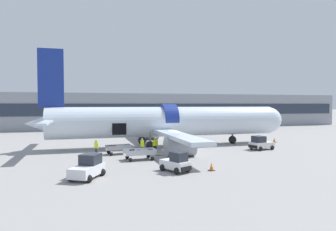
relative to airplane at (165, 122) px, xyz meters
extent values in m
plane|color=gray|center=(0.84, -4.11, -3.19)|extent=(500.00, 500.00, 0.00)
cube|color=gray|center=(0.84, 32.66, 0.83)|extent=(108.52, 9.32, 8.03)
cube|color=#232D3D|center=(0.84, 27.94, 1.23)|extent=(106.35, 0.16, 2.57)
cylinder|color=silver|center=(0.44, 0.00, 0.09)|extent=(30.55, 3.90, 3.90)
sphere|color=silver|center=(15.71, 0.00, 0.09)|extent=(3.71, 3.71, 3.71)
cone|color=silver|center=(-14.83, 0.00, 0.09)|extent=(4.49, 3.59, 3.59)
cylinder|color=navy|center=(0.44, -0.04, 0.44)|extent=(1.83, 3.91, 3.91)
cube|color=navy|center=(-14.10, 0.00, 5.52)|extent=(2.93, 0.28, 6.96)
cube|color=silver|center=(-14.25, -4.05, 0.48)|extent=(0.97, 8.11, 0.20)
cube|color=silver|center=(-14.25, 4.06, 0.48)|extent=(0.97, 8.11, 0.20)
cube|color=silver|center=(-0.78, -7.82, -0.98)|extent=(2.32, 14.48, 0.40)
cube|color=silver|center=(-0.78, 7.83, -0.98)|extent=(2.32, 14.48, 0.40)
cylinder|color=gray|center=(-0.58, -8.03, -2.07)|extent=(3.16, 2.16, 2.16)
cylinder|color=gray|center=(-0.58, 8.04, -2.07)|extent=(3.16, 2.16, 2.16)
cube|color=black|center=(-6.28, -1.93, -0.59)|extent=(1.70, 0.12, 1.40)
cylinder|color=#56565B|center=(9.91, 0.00, -1.76)|extent=(0.22, 0.22, 1.75)
sphere|color=black|center=(9.91, 0.00, -2.63)|extent=(1.11, 1.11, 1.11)
cylinder|color=#56565B|center=(-2.62, -2.65, -1.76)|extent=(0.22, 0.22, 1.75)
sphere|color=black|center=(-2.62, -2.65, -2.63)|extent=(1.11, 1.11, 1.11)
cylinder|color=#56565B|center=(-2.62, 2.65, -1.76)|extent=(0.22, 0.22, 1.75)
sphere|color=black|center=(-2.62, 2.65, -2.63)|extent=(1.11, 1.11, 1.11)
cube|color=white|center=(-3.19, -14.59, -2.61)|extent=(2.23, 2.84, 0.68)
cube|color=#232833|center=(-2.99, -14.99, -1.89)|extent=(1.45, 1.49, 0.75)
cube|color=black|center=(-2.61, -15.78, -2.74)|extent=(1.05, 0.59, 0.34)
sphere|color=black|center=(-3.34, -15.63, -2.91)|extent=(0.56, 0.56, 0.56)
sphere|color=black|center=(-2.28, -15.11, -2.91)|extent=(0.56, 0.56, 0.56)
sphere|color=black|center=(-4.10, -14.07, -2.91)|extent=(0.56, 0.56, 0.56)
sphere|color=black|center=(-3.04, -13.55, -2.91)|extent=(0.56, 0.56, 0.56)
cube|color=silver|center=(-10.24, -15.00, -2.58)|extent=(2.86, 3.47, 0.74)
cube|color=#232833|center=(-9.97, -14.53, -1.81)|extent=(1.81, 1.86, 0.80)
cube|color=black|center=(-9.45, -13.60, -2.73)|extent=(1.24, 0.78, 0.37)
sphere|color=black|center=(-9.09, -14.43, -2.91)|extent=(0.56, 0.56, 0.56)
sphere|color=black|center=(-10.34, -13.72, -2.91)|extent=(0.56, 0.56, 0.56)
sphere|color=black|center=(-10.14, -16.28, -2.91)|extent=(0.56, 0.56, 0.56)
sphere|color=black|center=(-11.39, -15.57, -2.91)|extent=(0.56, 0.56, 0.56)
cube|color=silver|center=(10.68, -6.02, -2.60)|extent=(3.01, 2.08, 0.69)
cube|color=#232833|center=(10.20, -6.11, -1.88)|extent=(1.47, 1.57, 0.76)
cube|color=black|center=(9.27, -6.28, -2.74)|extent=(0.38, 1.45, 0.35)
sphere|color=black|center=(9.62, -5.44, -2.91)|extent=(0.56, 0.56, 0.56)
sphere|color=black|center=(9.89, -6.95, -2.91)|extent=(0.56, 0.56, 0.56)
sphere|color=black|center=(11.47, -5.10, -2.91)|extent=(0.56, 0.56, 0.56)
sphere|color=black|center=(11.74, -6.61, -2.91)|extent=(0.56, 0.56, 0.56)
cube|color=#999BA0|center=(-6.67, -4.65, -2.60)|extent=(3.00, 1.73, 0.05)
cube|color=#999BA0|center=(-5.29, -4.47, -2.36)|extent=(0.23, 1.38, 0.42)
cube|color=#999BA0|center=(-6.59, -5.30, -2.36)|extent=(2.77, 0.41, 0.42)
cube|color=#999BA0|center=(-6.76, -3.99, -2.36)|extent=(2.77, 0.41, 0.42)
cube|color=#333338|center=(-4.81, -4.41, -2.85)|extent=(0.90, 0.19, 0.06)
sphere|color=black|center=(-5.60, -5.21, -2.99)|extent=(0.40, 0.40, 0.40)
sphere|color=black|center=(-5.77, -3.83, -2.99)|extent=(0.40, 0.40, 0.40)
sphere|color=black|center=(-7.57, -5.46, -2.99)|extent=(0.40, 0.40, 0.40)
sphere|color=black|center=(-7.75, -4.09, -2.99)|extent=(0.40, 0.40, 0.40)
cube|color=black|center=(-7.61, -4.54, -2.38)|extent=(0.48, 0.20, 0.39)
cube|color=#4C1E1E|center=(-7.20, -4.97, -2.35)|extent=(0.46, 0.19, 0.46)
cube|color=#2D2D33|center=(-5.85, -4.30, -2.42)|extent=(0.47, 0.32, 0.31)
cube|color=#B7BABF|center=(-5.05, -8.66, -2.60)|extent=(3.25, 1.74, 0.05)
cube|color=#B7BABF|center=(-3.50, -8.58, -2.34)|extent=(0.14, 1.57, 0.46)
cube|color=#B7BABF|center=(-5.01, -9.42, -2.34)|extent=(3.11, 0.23, 0.46)
cube|color=#B7BABF|center=(-5.09, -7.91, -2.34)|extent=(3.11, 0.23, 0.46)
cube|color=#333338|center=(-3.02, -8.55, -2.85)|extent=(0.90, 0.13, 0.06)
sphere|color=black|center=(-3.90, -9.39, -2.99)|extent=(0.40, 0.40, 0.40)
sphere|color=black|center=(-3.99, -7.82, -2.99)|extent=(0.40, 0.40, 0.40)
sphere|color=black|center=(-6.12, -9.51, -2.99)|extent=(0.40, 0.40, 0.40)
sphere|color=black|center=(-6.20, -7.94, -2.99)|extent=(0.40, 0.40, 0.40)
cube|color=#1E2347|center=(-5.20, -8.92, -2.36)|extent=(0.37, 0.28, 0.43)
cube|color=#1E2347|center=(-5.86, -8.84, -2.32)|extent=(0.49, 0.22, 0.50)
cube|color=#14472D|center=(-4.56, -8.87, -2.38)|extent=(0.50, 0.33, 0.38)
cube|color=#1E2347|center=(-3.95, -8.73, -2.35)|extent=(0.56, 0.35, 0.44)
cylinder|color=#1E2338|center=(-4.15, -5.33, -2.76)|extent=(0.38, 0.38, 0.86)
cylinder|color=#B7E019|center=(-4.15, -5.33, -1.99)|extent=(0.49, 0.49, 0.68)
sphere|color=tan|center=(-4.15, -5.33, -1.53)|extent=(0.24, 0.24, 0.24)
cylinder|color=#B7E019|center=(-4.20, -5.56, -2.06)|extent=(0.15, 0.15, 0.62)
cylinder|color=#B7E019|center=(-4.09, -5.09, -2.06)|extent=(0.15, 0.15, 0.62)
cylinder|color=#2D2D33|center=(-9.12, -4.81, -2.78)|extent=(0.42, 0.42, 0.82)
cylinder|color=#CCE523|center=(-9.12, -4.81, -2.04)|extent=(0.54, 0.54, 0.64)
sphere|color=#9E7556|center=(-9.12, -4.81, -1.61)|extent=(0.23, 0.23, 0.23)
cylinder|color=#CCE523|center=(-9.25, -4.62, -2.12)|extent=(0.17, 0.17, 0.59)
cylinder|color=#CCE523|center=(-8.98, -4.99, -2.12)|extent=(0.17, 0.17, 0.59)
cylinder|color=black|center=(-2.57, -5.08, -2.75)|extent=(0.35, 0.35, 0.87)
cylinder|color=#B7E019|center=(-2.57, -5.08, -1.97)|extent=(0.45, 0.45, 0.69)
sphere|color=tan|center=(-2.57, -5.08, -1.51)|extent=(0.24, 0.24, 0.24)
cylinder|color=#B7E019|center=(-2.33, -5.11, -2.04)|extent=(0.14, 0.14, 0.63)
cylinder|color=#B7E019|center=(-2.81, -5.06, -2.04)|extent=(0.14, 0.14, 0.63)
cube|color=black|center=(16.48, -0.43, -3.17)|extent=(0.61, 0.61, 0.03)
cone|color=orange|center=(16.48, -0.43, -2.84)|extent=(0.45, 0.45, 0.68)
cylinder|color=white|center=(16.48, -0.43, -2.81)|extent=(0.26, 0.26, 0.08)
cube|color=black|center=(-0.13, -15.12, -3.17)|extent=(0.50, 0.50, 0.03)
cone|color=orange|center=(-0.13, -15.12, -2.84)|extent=(0.37, 0.37, 0.70)
cylinder|color=white|center=(-0.13, -15.12, -2.80)|extent=(0.21, 0.21, 0.08)
camera|label=1|loc=(-10.52, -38.11, 2.39)|focal=32.00mm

